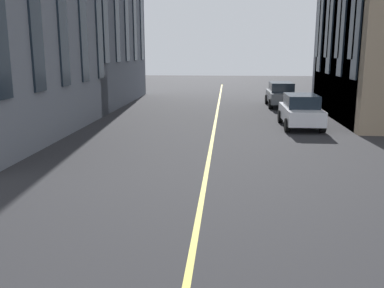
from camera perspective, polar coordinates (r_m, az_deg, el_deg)
name	(u,v)px	position (r m, az deg, el deg)	size (l,w,h in m)	color
lane_centre_line	(207,167)	(16.09, 2.07, -3.13)	(80.00, 0.16, 0.01)	#D8C64C
car_grey_far	(281,94)	(34.28, 11.83, 6.57)	(4.70, 2.14, 1.88)	slate
car_white_near	(301,111)	(25.07, 14.38, 4.37)	(4.70, 2.14, 1.88)	silver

